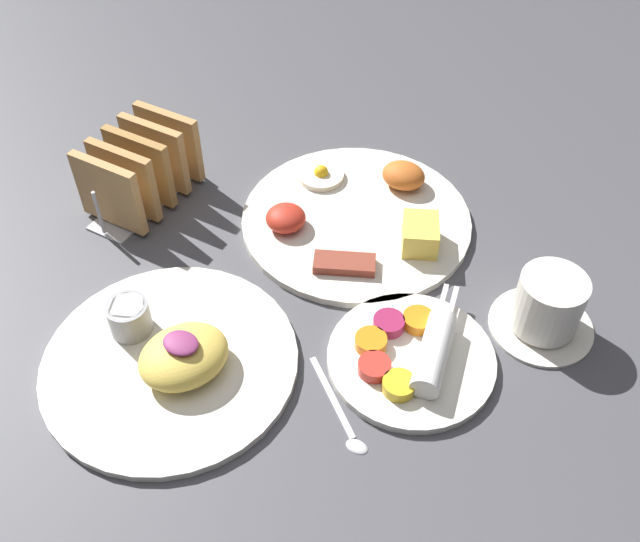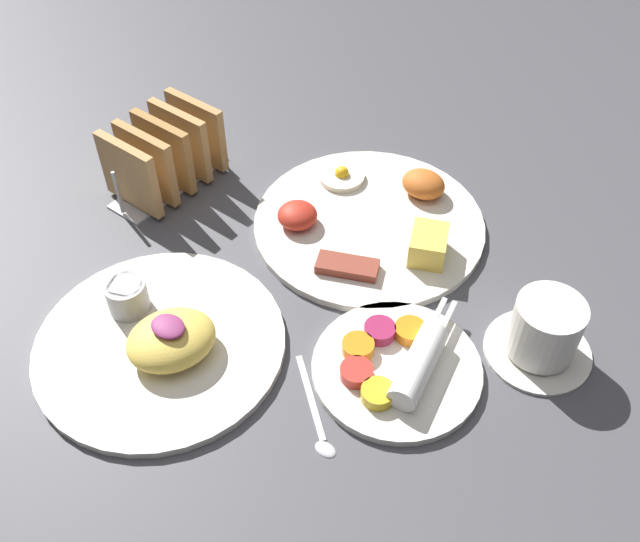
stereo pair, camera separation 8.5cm
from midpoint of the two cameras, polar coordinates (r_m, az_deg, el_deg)
The scene contains 7 objects.
ground_plane at distance 0.88m, azimuth -1.92°, elevation -0.77°, with size 3.00×3.00×0.00m, color #47474C.
plate_breakfast at distance 0.94m, azimuth 6.72°, elevation 3.90°, with size 0.30×0.30×0.05m.
plate_condiments at distance 0.79m, azimuth 9.31°, elevation -7.64°, with size 0.19×0.20×0.04m.
plate_foreground at distance 0.81m, azimuth -9.71°, elevation -5.54°, with size 0.28×0.28×0.06m.
toast_rack at distance 1.00m, azimuth -9.96°, elevation 9.03°, with size 0.10×0.18×0.10m.
coffee_cup at distance 0.83m, azimuth 20.33°, elevation -4.76°, with size 0.12×0.12×0.08m.
teaspoon at distance 0.75m, azimuth 3.10°, elevation -12.08°, with size 0.11×0.09×0.01m.
Camera 2 is at (0.42, -0.43, 0.64)m, focal length 40.00 mm.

